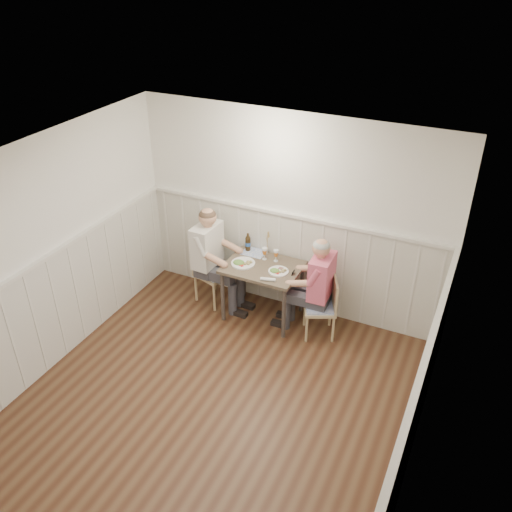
{
  "coord_description": "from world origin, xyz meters",
  "views": [
    {
      "loc": [
        2.15,
        -3.34,
        4.27
      ],
      "look_at": [
        -0.19,
        1.64,
        1.0
      ],
      "focal_mm": 38.0,
      "sensor_mm": 36.0,
      "label": 1
    }
  ],
  "objects_px": {
    "diner_cream": "(211,264)",
    "beer_bottle": "(248,243)",
    "chair_right": "(324,305)",
    "chair_left": "(211,269)",
    "man_in_pink": "(317,294)",
    "dining_table": "(263,273)",
    "grass_vase": "(267,243)"
  },
  "relations": [
    {
      "from": "diner_cream",
      "to": "beer_bottle",
      "type": "relative_size",
      "value": 5.67
    },
    {
      "from": "chair_right",
      "to": "beer_bottle",
      "type": "xyz_separation_m",
      "value": [
        -1.16,
        0.3,
        0.43
      ]
    },
    {
      "from": "chair_left",
      "to": "diner_cream",
      "type": "height_order",
      "value": "diner_cream"
    },
    {
      "from": "chair_left",
      "to": "man_in_pink",
      "type": "height_order",
      "value": "man_in_pink"
    },
    {
      "from": "dining_table",
      "to": "grass_vase",
      "type": "relative_size",
      "value": 2.8
    },
    {
      "from": "dining_table",
      "to": "beer_bottle",
      "type": "distance_m",
      "value": 0.48
    },
    {
      "from": "dining_table",
      "to": "man_in_pink",
      "type": "distance_m",
      "value": 0.73
    },
    {
      "from": "man_in_pink",
      "to": "chair_right",
      "type": "bearing_deg",
      "value": -11.28
    },
    {
      "from": "grass_vase",
      "to": "chair_left",
      "type": "bearing_deg",
      "value": -159.79
    },
    {
      "from": "beer_bottle",
      "to": "diner_cream",
      "type": "bearing_deg",
      "value": -145.24
    },
    {
      "from": "chair_left",
      "to": "chair_right",
      "type": "bearing_deg",
      "value": -3.05
    },
    {
      "from": "man_in_pink",
      "to": "grass_vase",
      "type": "relative_size",
      "value": 3.96
    },
    {
      "from": "dining_table",
      "to": "man_in_pink",
      "type": "height_order",
      "value": "man_in_pink"
    },
    {
      "from": "diner_cream",
      "to": "grass_vase",
      "type": "xyz_separation_m",
      "value": [
        0.65,
        0.32,
        0.31
      ]
    },
    {
      "from": "diner_cream",
      "to": "dining_table",
      "type": "bearing_deg",
      "value": 0.98
    },
    {
      "from": "diner_cream",
      "to": "beer_bottle",
      "type": "xyz_separation_m",
      "value": [
        0.4,
        0.28,
        0.27
      ]
    },
    {
      "from": "beer_bottle",
      "to": "grass_vase",
      "type": "relative_size",
      "value": 0.75
    },
    {
      "from": "diner_cream",
      "to": "grass_vase",
      "type": "distance_m",
      "value": 0.79
    },
    {
      "from": "chair_left",
      "to": "dining_table",
      "type": "bearing_deg",
      "value": -4.1
    },
    {
      "from": "man_in_pink",
      "to": "diner_cream",
      "type": "distance_m",
      "value": 1.46
    },
    {
      "from": "dining_table",
      "to": "diner_cream",
      "type": "bearing_deg",
      "value": -179.02
    },
    {
      "from": "chair_right",
      "to": "diner_cream",
      "type": "bearing_deg",
      "value": 179.37
    },
    {
      "from": "chair_left",
      "to": "beer_bottle",
      "type": "xyz_separation_m",
      "value": [
        0.45,
        0.21,
        0.39
      ]
    },
    {
      "from": "man_in_pink",
      "to": "beer_bottle",
      "type": "height_order",
      "value": "man_in_pink"
    },
    {
      "from": "dining_table",
      "to": "grass_vase",
      "type": "bearing_deg",
      "value": 106.49
    },
    {
      "from": "man_in_pink",
      "to": "diner_cream",
      "type": "xyz_separation_m",
      "value": [
        -1.46,
        -0.0,
        0.04
      ]
    },
    {
      "from": "grass_vase",
      "to": "beer_bottle",
      "type": "bearing_deg",
      "value": -170.1
    },
    {
      "from": "man_in_pink",
      "to": "beer_bottle",
      "type": "bearing_deg",
      "value": 165.32
    },
    {
      "from": "chair_left",
      "to": "beer_bottle",
      "type": "height_order",
      "value": "beer_bottle"
    },
    {
      "from": "chair_left",
      "to": "beer_bottle",
      "type": "bearing_deg",
      "value": 25.31
    },
    {
      "from": "diner_cream",
      "to": "man_in_pink",
      "type": "bearing_deg",
      "value": 0.11
    },
    {
      "from": "diner_cream",
      "to": "beer_bottle",
      "type": "bearing_deg",
      "value": 34.76
    }
  ]
}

